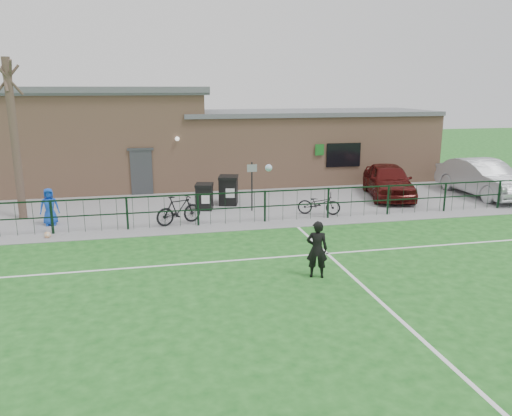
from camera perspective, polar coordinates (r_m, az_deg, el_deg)
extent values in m
plane|color=#19581C|center=(11.28, 5.58, -12.37)|extent=(90.00, 90.00, 0.00)
cube|color=gray|center=(23.85, -4.38, 1.69)|extent=(34.00, 13.00, 0.02)
cube|color=white|center=(18.39, -1.87, -1.91)|extent=(28.00, 0.10, 0.01)
cube|color=white|center=(14.83, 0.83, -5.76)|extent=(28.00, 0.10, 0.01)
cube|color=white|center=(12.00, 14.89, -11.10)|extent=(0.10, 16.00, 0.01)
cube|color=black|center=(18.43, -2.00, 0.03)|extent=(28.00, 0.10, 1.20)
cylinder|color=#4A372D|center=(20.77, -25.86, 6.95)|extent=(0.30, 0.30, 6.00)
cube|color=black|center=(21.45, -3.16, 1.95)|extent=(0.95, 1.02, 1.14)
cube|color=black|center=(20.63, -5.92, 1.20)|extent=(0.80, 0.87, 0.99)
cylinder|color=black|center=(20.17, -0.47, 2.45)|extent=(0.08, 0.08, 2.00)
imported|color=#4B0E0D|center=(23.55, 14.89, 3.05)|extent=(2.91, 4.83, 1.54)
imported|color=#A8ABAF|center=(25.33, 24.49, 3.15)|extent=(1.87, 5.10, 1.67)
imported|color=black|center=(18.48, -8.83, -0.22)|extent=(1.84, 1.15, 1.07)
imported|color=black|center=(19.85, 7.21, 0.51)|extent=(1.77, 1.13, 0.88)
imported|color=blue|center=(19.61, -22.54, 0.13)|extent=(0.73, 0.53, 1.37)
imported|color=black|center=(13.29, 6.98, -4.70)|extent=(0.65, 0.51, 1.55)
sphere|color=white|center=(15.28, 1.45, 4.61)|extent=(0.22, 0.22, 0.22)
sphere|color=white|center=(18.14, -22.72, -2.85)|extent=(0.23, 0.23, 0.23)
cube|color=tan|center=(26.51, -5.37, 6.69)|extent=(24.00, 5.00, 3.50)
cube|color=tan|center=(26.31, -19.36, 11.08)|extent=(11.52, 5.00, 1.20)
cube|color=#525559|center=(26.29, -19.49, 12.64)|extent=(12.02, 5.40, 0.28)
cube|color=#525559|center=(27.50, 5.72, 10.80)|extent=(13.44, 5.30, 0.22)
cube|color=#383A3D|center=(23.91, -12.94, 3.95)|extent=(1.00, 0.08, 2.10)
cube|color=black|center=(25.73, 9.96, 5.99)|extent=(1.80, 0.08, 1.20)
cube|color=#19661E|center=(25.18, 7.27, 6.62)|extent=(0.45, 0.04, 0.55)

